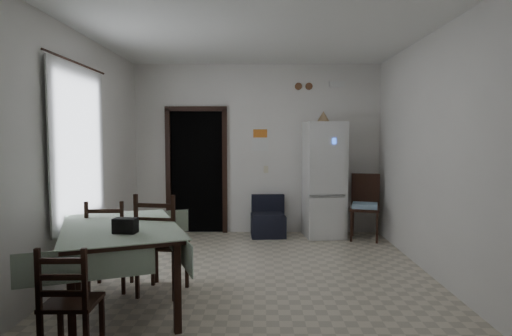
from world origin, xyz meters
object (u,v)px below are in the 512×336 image
object	(u,v)px
navy_seat	(268,216)
dining_chair_far_right	(162,243)
dining_table	(121,268)
dining_chair_near_head	(72,301)
corner_chair	(365,207)
fridge	(324,180)
dining_chair_far_left	(110,244)

from	to	relation	value
navy_seat	dining_chair_far_right	bearing A→B (deg)	-118.16
dining_table	dining_chair_far_right	bearing A→B (deg)	35.18
dining_table	dining_chair_near_head	size ratio (longest dim) A/B	1.78
navy_seat	corner_chair	distance (m)	1.58
navy_seat	dining_chair_near_head	size ratio (longest dim) A/B	0.77
dining_chair_far_right	dining_chair_near_head	world-z (taller)	dining_chair_far_right
corner_chair	dining_chair_far_right	bearing A→B (deg)	-123.28
fridge	corner_chair	xyz separation A→B (m)	(0.63, -0.22, -0.42)
dining_chair_far_left	dining_table	bearing A→B (deg)	114.58
fridge	dining_chair_far_left	world-z (taller)	fridge
corner_chair	dining_table	xyz separation A→B (m)	(-3.01, -2.85, -0.12)
dining_table	fridge	bearing A→B (deg)	30.46
dining_chair_near_head	dining_chair_far_right	bearing A→B (deg)	-106.82
corner_chair	dining_chair_far_right	xyz separation A→B (m)	(-2.71, -2.40, 0.01)
navy_seat	dining_table	size ratio (longest dim) A/B	0.43
dining_chair_near_head	navy_seat	bearing A→B (deg)	-112.79
corner_chair	dining_chair_near_head	size ratio (longest dim) A/B	1.20
dining_table	dining_chair_far_left	xyz separation A→B (m)	(-0.31, 0.57, 0.09)
corner_chair	navy_seat	bearing A→B (deg)	-172.73
dining_chair_far_right	dining_chair_near_head	xyz separation A→B (m)	(-0.36, -1.36, -0.10)
corner_chair	dining_chair_near_head	bearing A→B (deg)	-114.08
fridge	dining_chair_far_left	distance (m)	3.70
fridge	navy_seat	world-z (taller)	fridge
navy_seat	dining_chair_far_left	bearing A→B (deg)	-129.50
navy_seat	dining_chair_near_head	distance (m)	4.26
navy_seat	corner_chair	world-z (taller)	corner_chair
fridge	corner_chair	distance (m)	0.79
navy_seat	dining_table	bearing A→B (deg)	-119.61
dining_chair_far_left	corner_chair	bearing A→B (deg)	-149.25
navy_seat	dining_chair_near_head	xyz separation A→B (m)	(-1.52, -3.98, 0.10)
dining_chair_far_left	dining_chair_far_right	size ratio (longest dim) A/B	0.92
fridge	dining_chair_near_head	distance (m)	4.70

